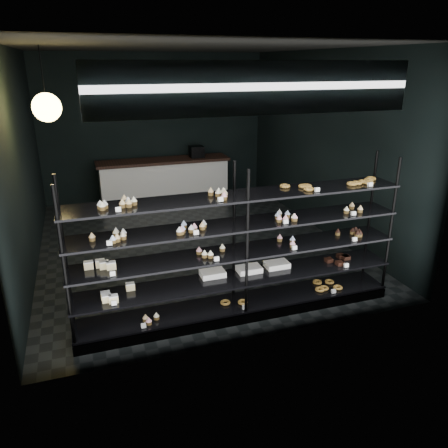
% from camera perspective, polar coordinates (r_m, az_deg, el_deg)
% --- Properties ---
extents(room, '(5.01, 6.01, 3.20)m').
position_cam_1_polar(room, '(7.26, -4.72, 9.32)').
color(room, black).
rests_on(room, ground).
extents(display_shelf, '(4.00, 0.50, 1.91)m').
position_cam_1_polar(display_shelf, '(5.32, 1.83, -5.86)').
color(display_shelf, black).
rests_on(display_shelf, room).
extents(signage, '(3.30, 0.05, 0.50)m').
position_cam_1_polar(signage, '(4.35, 4.81, 17.26)').
color(signage, '#110E46').
rests_on(signage, room).
extents(pendant_lamp, '(0.36, 0.36, 0.91)m').
position_cam_1_polar(pendant_lamp, '(6.09, -22.14, 13.93)').
color(pendant_lamp, black).
rests_on(pendant_lamp, room).
extents(service_counter, '(2.90, 0.65, 1.23)m').
position_cam_1_polar(service_counter, '(9.90, -7.74, 5.65)').
color(service_counter, silver).
rests_on(service_counter, room).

